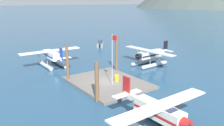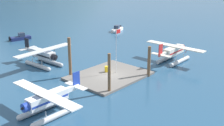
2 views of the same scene
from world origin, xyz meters
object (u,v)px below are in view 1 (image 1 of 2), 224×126
flagpole (113,54)px  boat_grey_open_west (100,44)px  seaplane_silver_bow_left (149,56)px  fuel_drum (117,78)px  seaplane_cream_stbd_aft (159,115)px  seaplane_white_port_aft (52,57)px

flagpole → boat_grey_open_west: bearing=150.4°
seaplane_silver_bow_left → boat_grey_open_west: 19.80m
fuel_drum → boat_grey_open_west: bearing=151.9°
boat_grey_open_west → flagpole: bearing=-29.6°
fuel_drum → seaplane_cream_stbd_aft: size_ratio=0.08×
flagpole → seaplane_silver_bow_left: size_ratio=0.63×
fuel_drum → seaplane_white_port_aft: size_ratio=0.08×
seaplane_white_port_aft → boat_grey_open_west: size_ratio=2.43×
flagpole → seaplane_cream_stbd_aft: flagpole is taller
fuel_drum → seaplane_cream_stbd_aft: bearing=-20.5°
flagpole → seaplane_white_port_aft: flagpole is taller
seaplane_cream_stbd_aft → seaplane_white_port_aft: (-25.15, 0.51, 0.00)m
fuel_drum → seaplane_white_port_aft: (-13.46, -3.86, 0.84)m
boat_grey_open_west → seaplane_cream_stbd_aft: bearing=-25.7°
seaplane_silver_bow_left → boat_grey_open_west: size_ratio=2.44×
seaplane_silver_bow_left → boat_grey_open_west: bearing=172.6°
seaplane_silver_bow_left → flagpole: bearing=-66.8°
fuel_drum → seaplane_silver_bow_left: (-4.04, 10.07, 0.84)m
fuel_drum → seaplane_cream_stbd_aft: 12.51m
fuel_drum → seaplane_white_port_aft: bearing=-164.0°
seaplane_white_port_aft → boat_grey_open_west: (-10.19, 16.47, -1.09)m
seaplane_cream_stbd_aft → seaplane_silver_bow_left: bearing=137.4°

